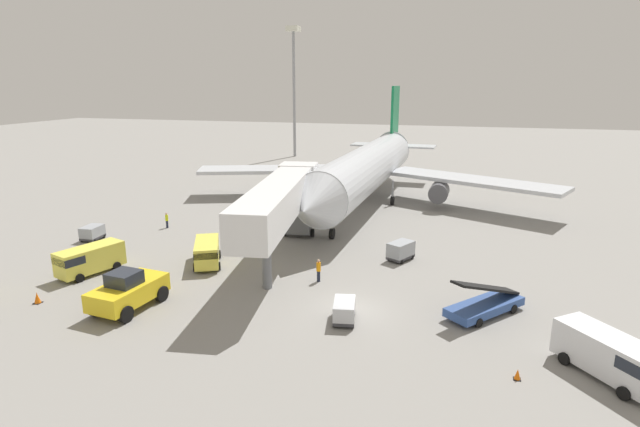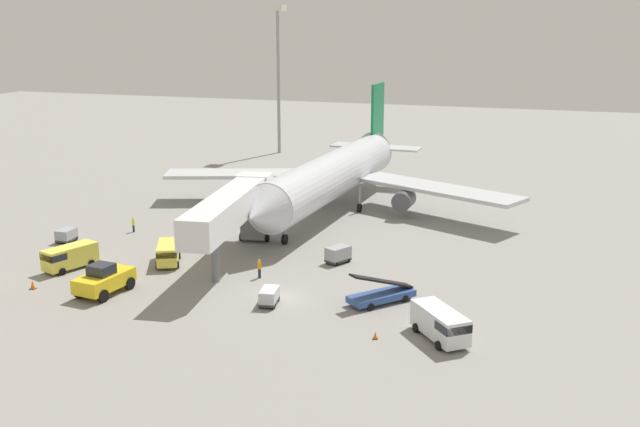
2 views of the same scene
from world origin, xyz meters
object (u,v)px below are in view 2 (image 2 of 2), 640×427
at_px(service_van_rear_right, 168,253).
at_px(safety_cone_bravo, 375,335).
at_px(pushback_tug, 104,280).
at_px(safety_cone_alpha, 33,285).
at_px(service_van_far_center, 69,256).
at_px(jet_bridge, 233,208).
at_px(belt_loader_truck, 381,294).
at_px(airplane_at_gate, 334,174).
at_px(baggage_cart_far_right, 338,254).
at_px(baggage_cart_outer_right, 66,235).
at_px(apron_light_mast, 278,51).
at_px(ground_crew_worker_midground, 259,268).
at_px(service_van_mid_center, 441,323).
at_px(baggage_cart_near_center, 269,296).
at_px(ground_crew_worker_foreground, 133,224).

distance_m(service_van_rear_right, safety_cone_bravo, 25.71).
height_order(pushback_tug, safety_cone_alpha, pushback_tug).
bearing_deg(service_van_far_center, jet_bridge, 27.10).
bearing_deg(belt_loader_truck, pushback_tug, -166.72).
distance_m(airplane_at_gate, baggage_cart_far_right, 20.65).
bearing_deg(safety_cone_alpha, safety_cone_bravo, -1.68).
bearing_deg(baggage_cart_outer_right, safety_cone_bravo, -20.68).
height_order(service_van_rear_right, apron_light_mast, apron_light_mast).
xyz_separation_m(service_van_far_center, ground_crew_worker_midground, (17.96, 3.38, -0.32)).
relative_size(pushback_tug, safety_cone_bravo, 9.66).
height_order(belt_loader_truck, apron_light_mast, apron_light_mast).
height_order(airplane_at_gate, belt_loader_truck, airplane_at_gate).
relative_size(airplane_at_gate, service_van_mid_center, 8.31).
relative_size(ground_crew_worker_midground, safety_cone_bravo, 3.09).
distance_m(jet_bridge, safety_cone_bravo, 22.75).
xyz_separation_m(jet_bridge, service_van_rear_right, (-5.76, -2.73, -4.22)).
xyz_separation_m(service_van_far_center, safety_cone_bravo, (31.35, -6.49, -0.98)).
xyz_separation_m(service_van_mid_center, baggage_cart_near_center, (-14.62, 2.56, -0.54)).
bearing_deg(service_van_far_center, baggage_cart_far_right, 22.93).
bearing_deg(ground_crew_worker_foreground, ground_crew_worker_midground, -27.05).
bearing_deg(ground_crew_worker_foreground, service_van_far_center, -84.48).
height_order(airplane_at_gate, baggage_cart_outer_right, airplane_at_gate).
xyz_separation_m(airplane_at_gate, safety_cone_bravo, (14.36, -35.65, -4.36)).
height_order(jet_bridge, ground_crew_worker_midground, jet_bridge).
height_order(jet_bridge, service_van_rear_right, jet_bridge).
height_order(baggage_cart_outer_right, safety_cone_alpha, baggage_cart_outer_right).
distance_m(ground_crew_worker_midground, safety_cone_bravo, 16.65).
bearing_deg(belt_loader_truck, ground_crew_worker_midground, 168.15).
distance_m(service_van_far_center, ground_crew_worker_midground, 18.28).
bearing_deg(ground_crew_worker_foreground, baggage_cart_far_right, -7.60).
relative_size(airplane_at_gate, belt_loader_truck, 8.07).
bearing_deg(jet_bridge, service_van_far_center, -152.90).
distance_m(airplane_at_gate, belt_loader_truck, 31.38).
bearing_deg(ground_crew_worker_foreground, service_van_mid_center, -26.18).
bearing_deg(service_van_mid_center, safety_cone_bravo, -162.97).
bearing_deg(service_van_rear_right, apron_light_mast, 101.76).
bearing_deg(safety_cone_bravo, service_van_far_center, 168.31).
relative_size(ground_crew_worker_foreground, ground_crew_worker_midground, 0.91).
relative_size(pushback_tug, ground_crew_worker_midground, 3.12).
bearing_deg(baggage_cart_outer_right, jet_bridge, -1.47).
xyz_separation_m(ground_crew_worker_midground, safety_cone_bravo, (13.40, -9.87, -0.66)).
bearing_deg(ground_crew_worker_midground, airplane_at_gate, 92.14).
distance_m(baggage_cart_outer_right, safety_cone_alpha, 14.54).
bearing_deg(service_van_rear_right, baggage_cart_outer_right, 166.94).
distance_m(service_van_far_center, safety_cone_bravo, 32.03).
distance_m(jet_bridge, safety_cone_alpha, 19.18).
xyz_separation_m(belt_loader_truck, service_van_rear_right, (-21.92, 3.48, 0.41)).
relative_size(baggage_cart_far_right, safety_cone_bravo, 4.73).
height_order(service_van_mid_center, ground_crew_worker_foreground, service_van_mid_center).
xyz_separation_m(safety_cone_alpha, safety_cone_bravo, (31.06, -0.91, -0.10)).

